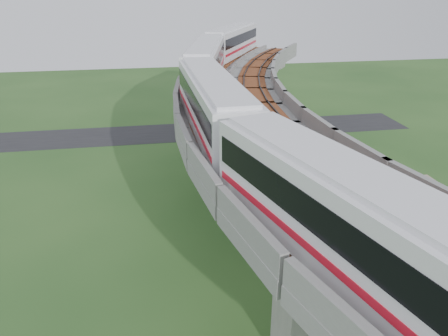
{
  "coord_description": "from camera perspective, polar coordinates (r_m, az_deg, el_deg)",
  "views": [
    {
      "loc": [
        -6.08,
        -27.66,
        19.36
      ],
      "look_at": [
        -1.36,
        -0.53,
        7.5
      ],
      "focal_mm": 35.0,
      "sensor_mm": 36.0,
      "label": 1
    }
  ],
  "objects": [
    {
      "name": "tree_4",
      "position": [
        37.03,
        10.1,
        -4.7
      ],
      "size": [
        2.21,
        2.21,
        3.14
      ],
      "color": "#382314",
      "rests_on": "ground"
    },
    {
      "name": "dirt_lot",
      "position": [
        37.89,
        24.32,
        -9.72
      ],
      "size": [
        18.0,
        26.0,
        0.04
      ],
      "primitive_type": "cube",
      "color": "gray",
      "rests_on": "ground"
    },
    {
      "name": "tree_1",
      "position": [
        50.03,
        8.0,
        2.42
      ],
      "size": [
        2.22,
        2.22,
        2.66
      ],
      "color": "#382314",
      "rests_on": "ground"
    },
    {
      "name": "ground",
      "position": [
        34.3,
        2.12,
        -11.07
      ],
      "size": [
        160.0,
        160.0,
        0.0
      ],
      "primitive_type": "plane",
      "color": "#274D1E",
      "rests_on": "ground"
    },
    {
      "name": "tree_3",
      "position": [
        40.71,
        10.53,
        -2.39
      ],
      "size": [
        2.82,
        2.82,
        3.18
      ],
      "color": "#382314",
      "rests_on": "ground"
    },
    {
      "name": "tree_6",
      "position": [
        29.03,
        20.95,
        -16.15
      ],
      "size": [
        2.47,
        2.47,
        2.69
      ],
      "color": "#382314",
      "rests_on": "ground"
    },
    {
      "name": "tree_5",
      "position": [
        33.29,
        14.9,
        -9.16
      ],
      "size": [
        2.93,
        2.93,
        3.18
      ],
      "color": "#382314",
      "rests_on": "ground"
    },
    {
      "name": "car_dark",
      "position": [
        45.47,
        20.46,
        -2.47
      ],
      "size": [
        5.02,
        2.84,
        1.37
      ],
      "primitive_type": "imported",
      "rotation": [
        0.0,
        0.0,
        1.37
      ],
      "color": "black",
      "rests_on": "dirt_lot"
    },
    {
      "name": "car_white",
      "position": [
        32.06,
        21.01,
        -14.4
      ],
      "size": [
        2.6,
        3.29,
        1.05
      ],
      "primitive_type": "imported",
      "rotation": [
        0.0,
        0.0,
        0.52
      ],
      "color": "silver",
      "rests_on": "dirt_lot"
    },
    {
      "name": "viaduct",
      "position": [
        31.14,
        9.32,
        3.66
      ],
      "size": [
        19.58,
        73.98,
        11.4
      ],
      "color": "#99968E",
      "rests_on": "ground"
    },
    {
      "name": "tree_0",
      "position": [
        57.21,
        8.51,
        5.05
      ],
      "size": [
        2.1,
        2.1,
        2.58
      ],
      "color": "#382314",
      "rests_on": "ground"
    },
    {
      "name": "metro_train",
      "position": [
        34.35,
        1.55,
        11.45
      ],
      "size": [
        13.16,
        61.08,
        3.64
      ],
      "color": "silver",
      "rests_on": "ground"
    },
    {
      "name": "fence",
      "position": [
        36.9,
        17.29,
        -8.16
      ],
      "size": [
        3.87,
        38.73,
        1.5
      ],
      "color": "#2D382D",
      "rests_on": "ground"
    },
    {
      "name": "tree_2",
      "position": [
        45.19,
        9.38,
        0.87
      ],
      "size": [
        1.96,
        1.96,
        3.2
      ],
      "color": "#382314",
      "rests_on": "ground"
    },
    {
      "name": "asphalt_road",
      "position": [
        61.12,
        -3.67,
        4.8
      ],
      "size": [
        60.0,
        8.0,
        0.03
      ],
      "primitive_type": "cube",
      "color": "#232326",
      "rests_on": "ground"
    }
  ]
}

